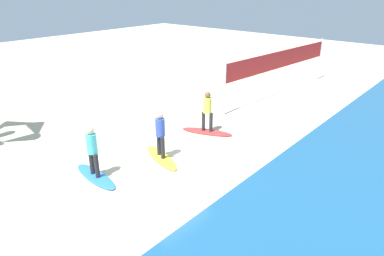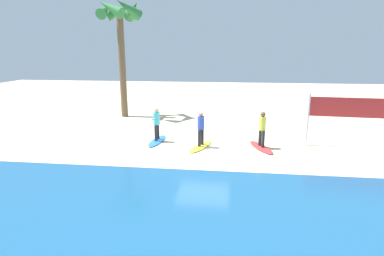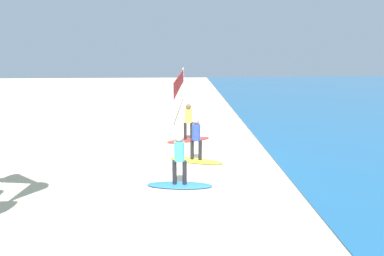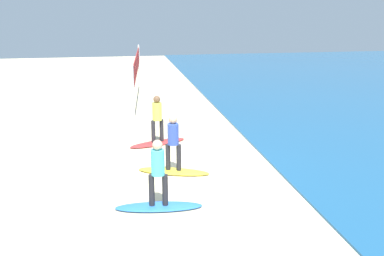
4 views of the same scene
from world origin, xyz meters
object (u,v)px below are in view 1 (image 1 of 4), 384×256
surfboard_yellow (161,157)px  surfer_yellow (160,131)px  surfboard_blue (96,176)px  surfer_red (207,109)px  surfboard_red (207,132)px  surfer_blue (92,148)px  volleyball_net (280,61)px

surfboard_yellow → surfer_yellow: surfer_yellow is taller
surfer_yellow → surfboard_blue: 2.54m
surfer_red → surfboard_blue: size_ratio=0.78×
surfboard_red → surfboard_yellow: (2.80, 0.20, 0.00)m
surfboard_red → surfer_blue: 5.16m
surfboard_yellow → volleyball_net: bearing=113.2°
surfboard_yellow → volleyball_net: 9.62m
surfer_blue → surfboard_blue: bearing=0.0°
surfboard_yellow → surfer_red: bearing=113.8°
surfer_red → surfer_blue: size_ratio=1.00×
surfer_blue → surfer_yellow: bearing=163.8°
surfer_yellow → surfboard_red: bearing=-176.0°
volleyball_net → surfer_red: bearing=3.1°
surfer_yellow → volleyball_net: bearing=-176.6°
surfer_yellow → surfboard_yellow: bearing=90.0°
surfboard_red → surfer_red: surfer_red is taller
surfboard_red → surfer_blue: surfer_blue is taller
surfboard_red → surfboard_blue: 5.06m
surfboard_red → volleyball_net: bearing=72.4°
surfboard_yellow → surfer_blue: surfer_blue is taller
surfboard_blue → volleyball_net: volleyball_net is taller
surfboard_red → volleyball_net: 6.88m
surfer_red → surfer_blue: 5.06m
surfer_red → volleyball_net: size_ratio=0.18×
surfboard_yellow → surfer_blue: size_ratio=1.28×
surfer_yellow → volleyball_net: 9.49m
surfboard_blue → surfer_blue: surfer_blue is taller
surfboard_red → surfer_yellow: surfer_yellow is taller
surfer_yellow → surfboard_blue: (2.24, -0.65, -0.99)m
surfboard_blue → surfboard_red: bearing=90.4°
surfer_blue → surfer_red: bearing=174.8°
surfer_red → surfer_yellow: 2.80m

